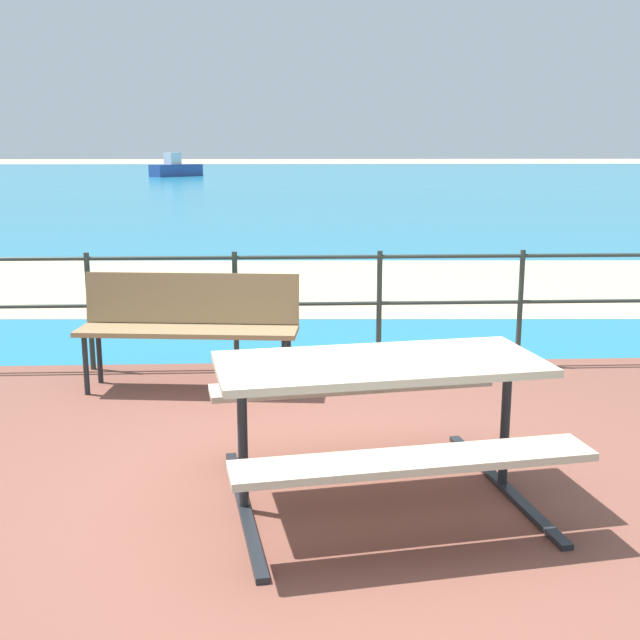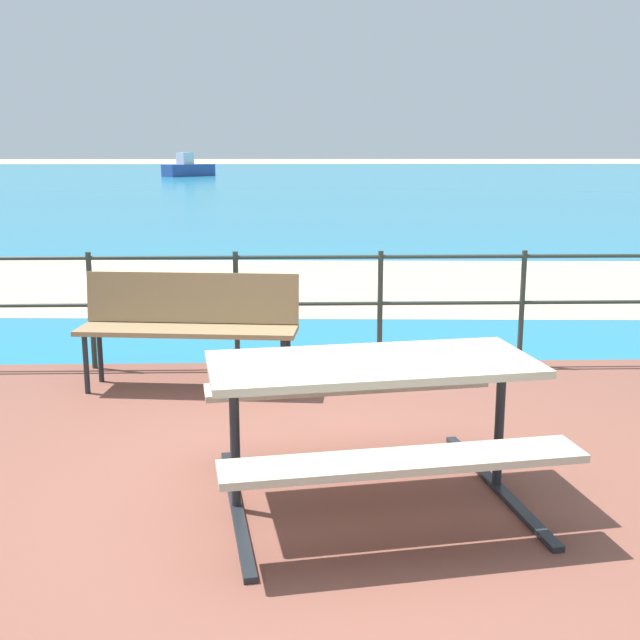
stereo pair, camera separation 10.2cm
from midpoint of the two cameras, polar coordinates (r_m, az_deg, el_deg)
name	(u,v)px [view 1 (the left image)]	position (r m, az deg, el deg)	size (l,w,h in m)	color
ground_plane	(323,503)	(4.31, -0.45, -13.04)	(240.00, 240.00, 0.00)	tan
patio_paving	(323,498)	(4.30, -0.45, -12.68)	(6.40, 5.20, 0.06)	brown
sea_water	(285,181)	(43.93, -2.60, 9.94)	(90.00, 90.00, 0.01)	teal
beach_strip	(297,284)	(10.87, -1.91, 2.59)	(54.00, 4.54, 0.01)	tan
picnic_table	(379,394)	(4.02, 3.55, -5.37)	(1.83, 1.65, 0.75)	#BCAD93
park_bench	(190,318)	(6.01, -9.84, 0.12)	(1.66, 0.59, 0.86)	#8C704C
railing_fence	(308,295)	(6.48, -1.35, 1.84)	(5.94, 0.04, 0.97)	#2D3833
boat_mid	(177,169)	(52.04, -10.29, 10.66)	(3.40, 3.47, 1.49)	#2D478C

